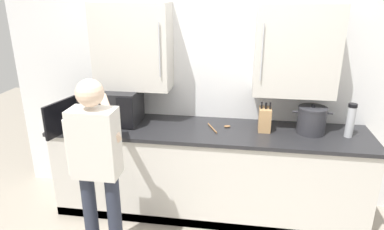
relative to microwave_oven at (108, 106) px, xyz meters
name	(u,v)px	position (x,y,z in m)	size (l,w,h in m)	color
back_wall_tiled	(213,70)	(1.00, 0.29, 0.33)	(4.25, 0.44, 2.64)	white
counter_unit	(208,171)	(1.00, -0.03, -0.61)	(3.00, 0.67, 0.90)	beige
microwave_oven	(108,106)	(0.00, 0.00, 0.00)	(0.67, 0.75, 0.33)	black
wooden_spoon	(220,127)	(1.10, 0.01, -0.16)	(0.23, 0.23, 0.02)	brown
knife_block	(265,119)	(1.51, 0.01, -0.05)	(0.11, 0.15, 0.29)	tan
thermos_flask	(350,120)	(2.25, -0.02, -0.01)	(0.08, 0.08, 0.31)	#B7BABF
stock_pot	(312,120)	(1.93, 0.02, -0.04)	(0.35, 0.26, 0.28)	#2D2D33
person_figure	(97,160)	(0.24, -0.87, -0.12)	(0.44, 0.62, 1.57)	#282D3D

